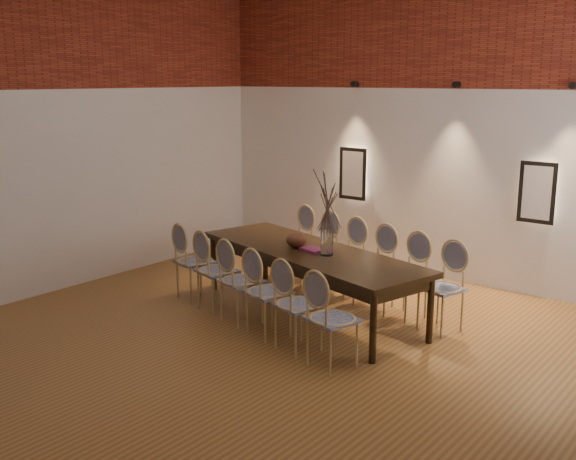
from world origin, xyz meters
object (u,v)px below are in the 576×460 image
Objects in this scene: chair_near_b at (217,271)px; vase at (327,242)px; bowl at (297,240)px; book at (313,250)px; chair_near_f at (332,319)px; chair_near_e at (298,305)px; chair_near_d at (268,292)px; chair_far_d at (374,267)px; chair_near_c at (241,281)px; dining_table at (310,282)px; chair_far_e at (406,277)px; chair_far_f at (441,288)px; chair_far_b at (319,250)px; chair_far_a at (294,243)px; chair_near_a at (195,261)px; chair_far_c at (345,258)px.

chair_near_b is 3.13× the size of vase.
bowl is 0.25m from book.
chair_near_f is at bearing -46.40° from book.
chair_near_e is 1.23m from bowl.
chair_far_d is at bearing 90.00° from chair_near_d.
chair_near_c and chair_near_f have the same top height.
chair_near_e is 0.50m from chair_near_f.
chair_near_f is at bearing -31.36° from dining_table.
chair_far_d is (-0.11, 1.60, 0.00)m from chair_near_e.
chair_near_c and chair_far_e have the same top height.
chair_near_c is at bearing 71.83° from chair_far_d.
dining_table is at bearing 31.36° from chair_far_f.
chair_near_b is 1.50m from chair_near_e.
book is at bearing -9.08° from dining_table.
chair_near_b is 1.00× the size of chair_near_f.
chair_near_c and chair_far_b have the same top height.
chair_far_b is 1.36m from vase.
chair_near_d is 2.14m from chair_far_a.
book is (0.24, -0.02, -0.07)m from bowl.
bowl is at bearing -164.54° from dining_table.
chair_far_d is at bearing 108.17° from chair_near_e.
chair_far_f is (1.83, 1.11, 0.00)m from chair_near_c.
bowl is at bearing 172.01° from vase.
chair_far_b is 1.06m from bowl.
chair_near_a and chair_far_b have the same top height.
chair_far_e is 1.00× the size of chair_far_f.
chair_far_e is (0.49, -0.12, 0.00)m from chair_far_d.
chair_far_f is (1.34, 1.24, 0.00)m from chair_near_d.
book is (0.60, -0.95, 0.30)m from chair_far_b.
vase is (1.68, 0.37, 0.43)m from chair_near_a.
chair_near_f is 1.82m from chair_far_d.
chair_near_e is at bearing 108.17° from chair_far_d.
chair_near_d is at bearing 134.55° from chair_far_a.
chair_near_c is 1.00× the size of chair_near_d.
vase is (0.82, -0.99, 0.43)m from chair_far_b.
chair_far_b is 1.16m from book.
dining_table is 3.20× the size of chair_near_b.
chair_far_f is 3.92× the size of bowl.
chair_far_b and chair_far_e have the same top height.
chair_far_a and chair_far_f have the same top height.
chair_near_f is 1.64m from bowl.
vase is 0.26m from book.
chair_far_c is at bearing 71.83° from chair_near_b.
chair_far_c is 1.00× the size of chair_far_e.
chair_near_f and chair_far_d have the same top height.
chair_near_d is at bearing -106.72° from vase.
chair_far_f is at bearing 71.83° from chair_near_e.
dining_table is 3.20× the size of chair_far_a.
chair_far_b is (0.49, -0.12, 0.00)m from chair_far_a.
dining_table is at bearing 71.83° from chair_near_c.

